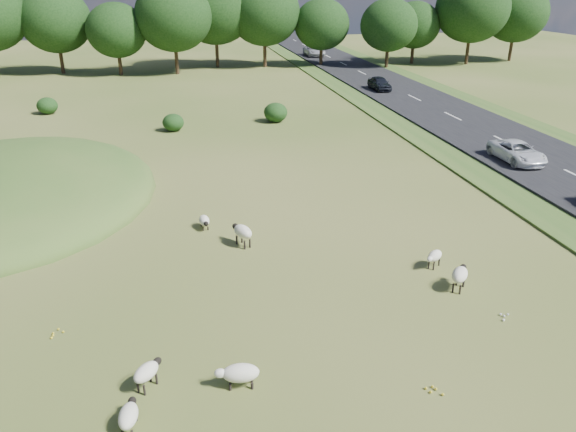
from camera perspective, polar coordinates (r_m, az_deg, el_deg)
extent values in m
plane|color=#39541A|center=(40.20, -7.34, 7.21)|extent=(160.00, 160.00, 0.00)
ellipsoid|color=#33561E|center=(33.84, -26.88, 1.81)|extent=(16.00, 20.00, 4.00)
cube|color=black|center=(54.66, 13.55, 11.08)|extent=(8.00, 150.00, 0.25)
cylinder|color=black|center=(76.61, -22.04, 14.62)|extent=(0.44, 0.44, 3.61)
ellipsoid|color=black|center=(76.22, -22.55, 17.88)|extent=(8.41, 8.41, 7.57)
cylinder|color=black|center=(72.95, -16.71, 14.72)|extent=(0.44, 0.44, 3.02)
ellipsoid|color=black|center=(72.57, -17.05, 17.60)|extent=(7.04, 7.04, 6.34)
cylinder|color=black|center=(72.17, -11.27, 15.50)|extent=(0.44, 0.44, 3.90)
ellipsoid|color=black|center=(71.75, -11.58, 19.26)|extent=(9.09, 9.09, 8.18)
cylinder|color=black|center=(77.25, -7.23, 16.33)|extent=(0.44, 0.44, 4.22)
ellipsoid|color=black|center=(76.85, -7.43, 20.15)|extent=(9.85, 9.85, 8.86)
cylinder|color=black|center=(77.04, -2.37, 16.36)|extent=(0.44, 0.44, 3.94)
ellipsoid|color=black|center=(76.64, -2.43, 19.94)|extent=(9.20, 9.20, 8.28)
cylinder|color=black|center=(77.68, 3.38, 16.08)|extent=(0.44, 0.44, 3.09)
ellipsoid|color=black|center=(77.33, 3.45, 18.86)|extent=(7.20, 7.20, 6.48)
cylinder|color=black|center=(76.72, 10.01, 15.71)|extent=(0.44, 0.44, 3.12)
ellipsoid|color=black|center=(76.36, 10.22, 18.55)|extent=(7.29, 7.29, 6.56)
cylinder|color=black|center=(82.15, 12.52, 15.92)|extent=(0.44, 0.44, 2.93)
ellipsoid|color=black|center=(81.82, 12.75, 18.41)|extent=(6.84, 6.84, 6.16)
cylinder|color=black|center=(83.05, 17.79, 15.90)|extent=(0.44, 0.44, 4.16)
ellipsoid|color=black|center=(82.67, 18.24, 19.38)|extent=(9.71, 9.71, 8.74)
cylinder|color=black|center=(88.61, 21.71, 15.64)|extent=(0.44, 0.44, 3.74)
ellipsoid|color=black|center=(88.27, 22.16, 18.56)|extent=(8.72, 8.72, 7.84)
ellipsoid|color=black|center=(44.31, -11.59, 9.29)|extent=(1.62, 1.62, 1.33)
ellipsoid|color=black|center=(46.31, -1.27, 10.48)|extent=(1.92, 1.92, 1.57)
ellipsoid|color=black|center=(53.44, -23.27, 10.26)|extent=(1.73, 1.73, 1.42)
ellipsoid|color=beige|center=(23.37, 14.70, -3.92)|extent=(0.92, 0.86, 0.43)
ellipsoid|color=silver|center=(22.99, 14.21, -4.25)|extent=(0.34, 0.33, 0.21)
cylinder|color=black|center=(23.30, 14.57, -5.00)|extent=(0.06, 0.06, 0.30)
cylinder|color=black|center=(23.37, 14.12, -4.86)|extent=(0.06, 0.06, 0.30)
cylinder|color=black|center=(23.69, 15.09, -4.57)|extent=(0.06, 0.06, 0.30)
cylinder|color=black|center=(23.77, 14.65, -4.43)|extent=(0.06, 0.06, 0.30)
ellipsoid|color=beige|center=(26.44, -8.51, -0.45)|extent=(0.57, 0.93, 0.45)
ellipsoid|color=black|center=(26.00, -8.33, -0.78)|extent=(0.25, 0.31, 0.23)
cylinder|color=black|center=(26.35, -8.13, -1.25)|extent=(0.06, 0.06, 0.17)
cylinder|color=black|center=(26.32, -8.61, -1.31)|extent=(0.06, 0.06, 0.17)
cylinder|color=black|center=(26.82, -8.34, -0.82)|extent=(0.06, 0.06, 0.17)
cylinder|color=black|center=(26.78, -8.80, -0.88)|extent=(0.06, 0.06, 0.17)
ellipsoid|color=beige|center=(21.92, 17.05, -5.72)|extent=(1.07, 1.14, 0.53)
ellipsoid|color=black|center=(22.39, 17.36, -5.02)|extent=(0.40, 0.42, 0.26)
cylinder|color=black|center=(22.41, 16.76, -6.34)|extent=(0.07, 0.07, 0.37)
cylinder|color=black|center=(22.37, 17.40, -6.47)|extent=(0.07, 0.07, 0.37)
cylinder|color=black|center=(21.89, 16.42, -7.03)|extent=(0.07, 0.07, 0.37)
cylinder|color=black|center=(21.85, 17.08, -7.17)|extent=(0.07, 0.07, 0.37)
ellipsoid|color=beige|center=(15.87, -15.92, -18.95)|extent=(0.62, 0.98, 0.47)
ellipsoid|color=black|center=(16.21, -15.56, -17.70)|extent=(0.26, 0.33, 0.24)
cylinder|color=black|center=(16.30, -16.01, -19.15)|extent=(0.07, 0.07, 0.17)
cylinder|color=black|center=(16.25, -15.17, -19.19)|extent=(0.07, 0.07, 0.17)
ellipsoid|color=beige|center=(24.39, -4.60, -1.60)|extent=(1.00, 1.23, 0.56)
ellipsoid|color=black|center=(24.83, -5.35, -1.07)|extent=(0.39, 0.44, 0.28)
cylinder|color=black|center=(24.77, -5.23, -2.44)|extent=(0.08, 0.08, 0.40)
cylinder|color=black|center=(24.90, -4.70, -2.28)|extent=(0.08, 0.08, 0.40)
cylinder|color=black|center=(24.28, -4.43, -2.96)|extent=(0.08, 0.08, 0.40)
cylinder|color=black|center=(24.41, -3.89, -2.79)|extent=(0.08, 0.08, 0.40)
ellipsoid|color=beige|center=(16.88, -14.22, -15.12)|extent=(0.94, 1.01, 0.46)
ellipsoid|color=black|center=(17.15, -13.15, -14.19)|extent=(0.36, 0.37, 0.23)
cylinder|color=black|center=(17.34, -13.81, -15.58)|extent=(0.07, 0.07, 0.33)
cylinder|color=black|center=(17.21, -13.21, -15.84)|extent=(0.07, 0.07, 0.33)
cylinder|color=black|center=(17.04, -14.99, -16.50)|extent=(0.07, 0.07, 0.33)
cylinder|color=black|center=(16.92, -14.38, -16.77)|extent=(0.07, 0.07, 0.33)
ellipsoid|color=beige|center=(16.57, -4.83, -15.61)|extent=(1.12, 0.67, 0.55)
ellipsoid|color=silver|center=(16.56, -6.91, -15.57)|extent=(0.37, 0.29, 0.27)
cylinder|color=black|center=(16.70, -5.89, -16.94)|extent=(0.08, 0.08, 0.20)
cylinder|color=black|center=(16.91, -5.89, -16.36)|extent=(0.08, 0.08, 0.20)
cylinder|color=black|center=(16.70, -3.66, -16.85)|extent=(0.08, 0.08, 0.20)
cylinder|color=black|center=(16.91, -3.69, -16.27)|extent=(0.08, 0.08, 0.20)
imported|color=black|center=(59.83, 9.29, 13.17)|extent=(1.57, 3.91, 1.33)
imported|color=white|center=(37.95, 22.26, 6.07)|extent=(2.02, 4.38, 1.22)
imported|color=#A7ABAF|center=(105.20, 2.29, 17.54)|extent=(1.81, 4.46, 1.29)
imported|color=silver|center=(86.53, 2.68, 16.42)|extent=(2.44, 5.28, 1.47)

